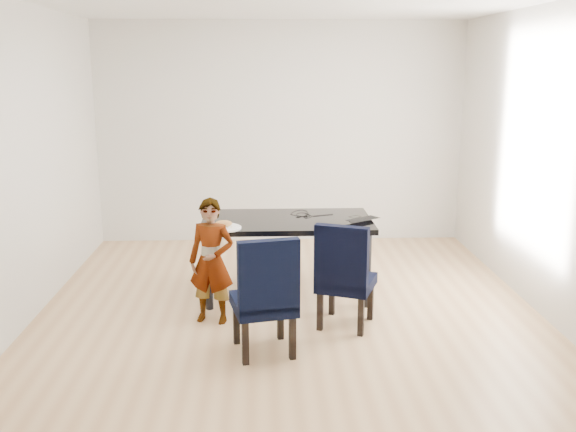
{
  "coord_description": "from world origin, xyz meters",
  "views": [
    {
      "loc": [
        -0.22,
        -5.4,
        2.18
      ],
      "look_at": [
        0.0,
        0.2,
        0.85
      ],
      "focal_mm": 40.0,
      "sensor_mm": 36.0,
      "label": 1
    }
  ],
  "objects_px": {
    "plate": "(225,228)",
    "child": "(212,261)",
    "dining_table": "(287,257)",
    "chair_left": "(263,293)",
    "laptop": "(359,219)",
    "chair_right": "(347,274)"
  },
  "relations": [
    {
      "from": "child",
      "to": "plate",
      "type": "height_order",
      "value": "child"
    },
    {
      "from": "child",
      "to": "laptop",
      "type": "relative_size",
      "value": 3.29
    },
    {
      "from": "dining_table",
      "to": "laptop",
      "type": "xyz_separation_m",
      "value": [
        0.68,
        -0.09,
        0.39
      ]
    },
    {
      "from": "dining_table",
      "to": "chair_right",
      "type": "height_order",
      "value": "chair_right"
    },
    {
      "from": "child",
      "to": "laptop",
      "type": "xyz_separation_m",
      "value": [
        1.35,
        0.57,
        0.22
      ]
    },
    {
      "from": "chair_right",
      "to": "plate",
      "type": "relative_size",
      "value": 3.14
    },
    {
      "from": "chair_left",
      "to": "child",
      "type": "xyz_separation_m",
      "value": [
        -0.44,
        0.62,
        0.07
      ]
    },
    {
      "from": "child",
      "to": "chair_left",
      "type": "bearing_deg",
      "value": -40.67
    },
    {
      "from": "chair_right",
      "to": "plate",
      "type": "xyz_separation_m",
      "value": [
        -1.04,
        0.43,
        0.3
      ]
    },
    {
      "from": "child",
      "to": "laptop",
      "type": "bearing_deg",
      "value": 36.82
    },
    {
      "from": "dining_table",
      "to": "plate",
      "type": "bearing_deg",
      "value": -148.22
    },
    {
      "from": "laptop",
      "to": "plate",
      "type": "bearing_deg",
      "value": -22.78
    },
    {
      "from": "dining_table",
      "to": "chair_left",
      "type": "relative_size",
      "value": 1.68
    },
    {
      "from": "chair_left",
      "to": "chair_right",
      "type": "relative_size",
      "value": 1.03
    },
    {
      "from": "plate",
      "to": "child",
      "type": "bearing_deg",
      "value": -108.79
    },
    {
      "from": "plate",
      "to": "laptop",
      "type": "relative_size",
      "value": 0.89
    },
    {
      "from": "chair_left",
      "to": "plate",
      "type": "distance_m",
      "value": 1.02
    },
    {
      "from": "chair_left",
      "to": "child",
      "type": "distance_m",
      "value": 0.76
    },
    {
      "from": "dining_table",
      "to": "laptop",
      "type": "height_order",
      "value": "laptop"
    },
    {
      "from": "dining_table",
      "to": "laptop",
      "type": "distance_m",
      "value": 0.79
    },
    {
      "from": "chair_left",
      "to": "laptop",
      "type": "distance_m",
      "value": 1.52
    },
    {
      "from": "laptop",
      "to": "chair_left",
      "type": "bearing_deg",
      "value": 17.85
    }
  ]
}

